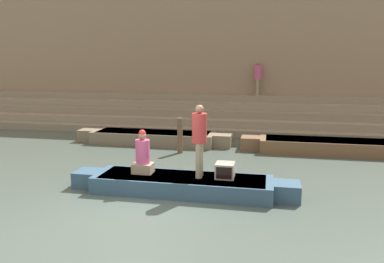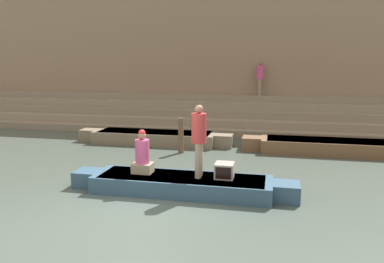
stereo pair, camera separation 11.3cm
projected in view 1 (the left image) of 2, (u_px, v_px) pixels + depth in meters
name	position (u px, v px, depth m)	size (l,w,h in m)	color
ground_plane	(141.00, 209.00, 8.13)	(120.00, 120.00, 0.00)	#47544C
ghat_steps	(213.00, 117.00, 18.01)	(36.00, 3.46, 1.57)	gray
back_wall	(218.00, 53.00, 19.25)	(34.20, 1.28, 7.35)	#937A60
rowboat_main	(182.00, 184.00, 9.16)	(5.59, 1.32, 0.41)	#33516B
person_standing	(199.00, 136.00, 8.91)	(0.35, 0.35, 1.76)	gray
person_rowing	(143.00, 156.00, 9.34)	(0.50, 0.39, 1.11)	gray
tv_set	(225.00, 170.00, 9.00)	(0.45, 0.49, 0.36)	#9E998E
moored_boat_shore	(331.00, 146.00, 13.16)	(6.32, 1.35, 0.47)	brown
moored_boat_distant	(153.00, 137.00, 14.72)	(6.17, 1.35, 0.47)	#756651
mooring_post	(180.00, 136.00, 13.12)	(0.19, 0.19, 1.25)	brown
person_on_steps	(258.00, 76.00, 18.14)	(0.37, 0.37, 1.63)	gray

